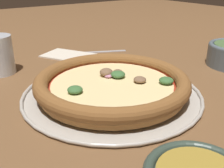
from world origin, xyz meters
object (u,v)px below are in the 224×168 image
Objects in this scene: fork at (93,52)px; pizza at (112,83)px; pizza_tray at (112,93)px; napkin at (68,55)px.

pizza is at bearing 90.67° from fork.
napkin is (-0.29, 0.05, -0.00)m from pizza_tray.
pizza reaches higher than pizza_tray.
fork is (0.01, 0.08, -0.00)m from napkin.
pizza_tray is 0.02m from pizza.
pizza_tray is 0.30m from napkin.
napkin is 0.99× the size of fork.
pizza is at bearing -9.39° from napkin.
pizza reaches higher than napkin.
pizza is 1.78× the size of napkin.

